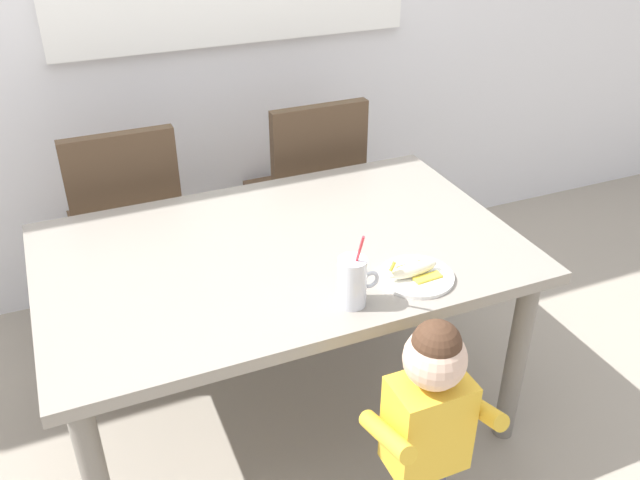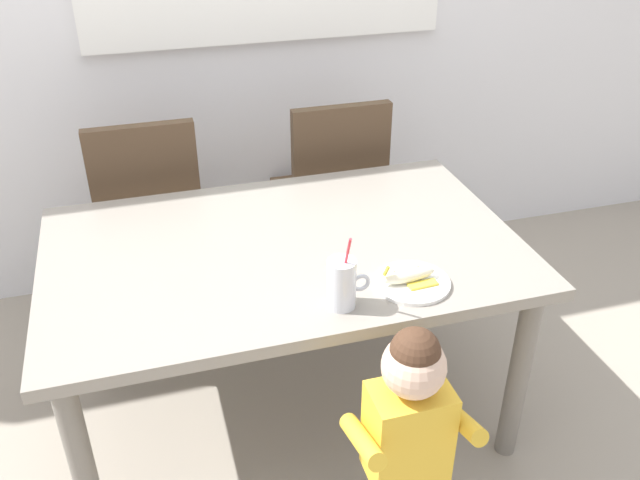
# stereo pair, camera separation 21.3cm
# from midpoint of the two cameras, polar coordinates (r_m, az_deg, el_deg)

# --- Properties ---
(ground_plane) EXTENTS (24.00, 24.00, 0.00)m
(ground_plane) POSITION_cam_midpoint_polar(r_m,az_deg,el_deg) (2.67, -0.30, -14.07)
(ground_plane) COLOR #9E9384
(dining_table) EXTENTS (1.55, 0.98, 0.73)m
(dining_table) POSITION_cam_midpoint_polar(r_m,az_deg,el_deg) (2.26, -0.34, -2.41)
(dining_table) COLOR gray
(dining_table) RESTS_ON ground
(dining_chair_left) EXTENTS (0.44, 0.44, 0.96)m
(dining_chair_left) POSITION_cam_midpoint_polar(r_m,az_deg,el_deg) (2.90, -12.17, 2.43)
(dining_chair_left) COLOR #4C3826
(dining_chair_left) RESTS_ON ground
(dining_chair_right) EXTENTS (0.44, 0.44, 0.96)m
(dining_chair_right) POSITION_cam_midpoint_polar(r_m,az_deg,el_deg) (3.03, 3.08, 4.40)
(dining_chair_right) COLOR #4C3826
(dining_chair_right) RESTS_ON ground
(toddler_standing) EXTENTS (0.33, 0.24, 0.84)m
(toddler_standing) POSITION_cam_midpoint_polar(r_m,az_deg,el_deg) (1.92, 10.77, -15.02)
(toddler_standing) COLOR #3F4760
(toddler_standing) RESTS_ON ground
(milk_cup) EXTENTS (0.13, 0.09, 0.25)m
(milk_cup) POSITION_cam_midpoint_polar(r_m,az_deg,el_deg) (1.91, 5.06, -3.99)
(milk_cup) COLOR silver
(milk_cup) RESTS_ON dining_table
(snack_plate) EXTENTS (0.23, 0.23, 0.01)m
(snack_plate) POSITION_cam_midpoint_polar(r_m,az_deg,el_deg) (2.06, 10.70, -3.64)
(snack_plate) COLOR white
(snack_plate) RESTS_ON dining_table
(peeled_banana) EXTENTS (0.17, 0.11, 0.07)m
(peeled_banana) POSITION_cam_midpoint_polar(r_m,az_deg,el_deg) (2.05, 10.51, -3.07)
(peeled_banana) COLOR #F4EAC6
(peeled_banana) RESTS_ON snack_plate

